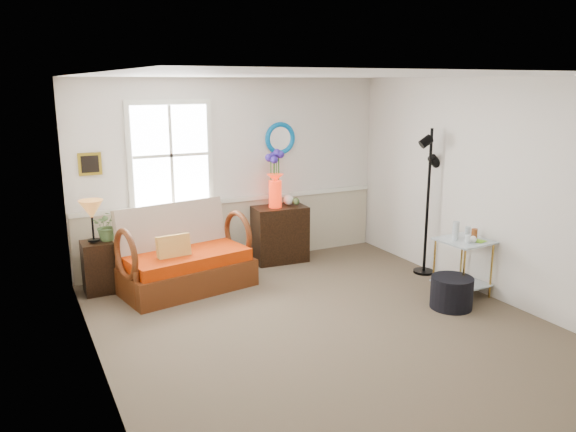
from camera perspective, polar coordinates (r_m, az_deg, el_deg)
name	(u,v)px	position (r m, az deg, el deg)	size (l,w,h in m)	color
floor	(323,326)	(6.11, 3.60, -11.10)	(4.50, 5.00, 0.01)	brown
ceiling	(327,75)	(5.56, 4.00, 14.08)	(4.50, 5.00, 0.01)	white
walls	(325,207)	(5.70, 3.79, 0.88)	(4.51, 5.01, 2.60)	beige
wainscot	(236,232)	(8.07, -5.27, -1.59)	(4.46, 0.02, 0.90)	#B3A78A
chair_rail	(236,200)	(7.95, -5.31, 1.66)	(4.46, 0.04, 0.06)	silver
window	(171,155)	(7.56, -11.81, 6.06)	(1.14, 0.06, 1.44)	white
picture	(90,164)	(7.39, -19.49, 5.01)	(0.28, 0.03, 0.28)	#B49626
mirror	(280,138)	(8.12, -0.83, 7.89)	(0.47, 0.47, 0.07)	#0076B6
loveseat	(185,249)	(7.09, -10.43, -3.29)	(1.59, 0.90, 1.04)	#632912
throw_pillow	(174,252)	(6.92, -11.50, -3.57)	(0.41, 0.10, 0.41)	orange
lamp_stand	(98,267)	(7.30, -18.70, -4.94)	(0.36, 0.36, 0.64)	black
table_lamp	(92,222)	(7.13, -19.26, -0.54)	(0.29, 0.29, 0.52)	#B06B2C
potted_plant	(108,229)	(7.20, -17.85, -1.24)	(0.34, 0.38, 0.29)	#435F31
cabinet	(279,234)	(8.10, -0.89, -1.81)	(0.75, 0.48, 0.81)	black
flower_vase	(275,179)	(7.89, -1.31, 3.73)	(0.23, 0.23, 0.79)	red
side_table	(462,268)	(7.12, 17.29, -5.05)	(0.55, 0.55, 0.70)	gold
tabletop_items	(467,231)	(7.01, 17.73, -1.44)	(0.37, 0.37, 0.22)	silver
floor_lamp	(428,203)	(7.67, 14.01, 1.34)	(0.28, 0.28, 1.96)	black
ottoman	(452,292)	(6.76, 16.28, -7.47)	(0.48, 0.48, 0.37)	black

